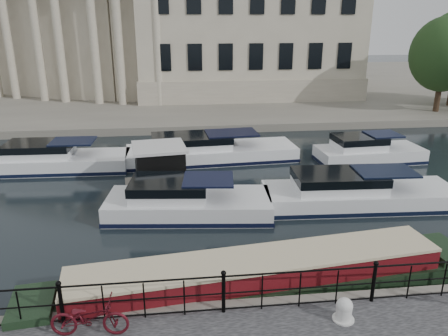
# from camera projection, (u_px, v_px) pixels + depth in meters

# --- Properties ---
(ground_plane) EXTENTS (160.00, 160.00, 0.00)m
(ground_plane) POSITION_uv_depth(u_px,v_px,m) (215.00, 280.00, 13.58)
(ground_plane) COLOR black
(ground_plane) RESTS_ON ground
(far_bank) EXTENTS (120.00, 42.00, 0.55)m
(far_bank) POSITION_uv_depth(u_px,v_px,m) (183.00, 86.00, 50.09)
(far_bank) COLOR #6B665B
(far_bank) RESTS_ON ground_plane
(railing) EXTENTS (24.14, 0.14, 1.22)m
(railing) POSITION_uv_depth(u_px,v_px,m) (224.00, 290.00, 11.08)
(railing) COLOR black
(railing) RESTS_ON near_quay
(civic_building) EXTENTS (53.55, 31.84, 16.85)m
(civic_building) POSITION_uv_depth(u_px,v_px,m) (172.00, 24.00, 43.73)
(civic_building) COLOR #ADA38C
(civic_building) RESTS_ON far_bank
(bicycle) EXTENTS (1.90, 0.79, 0.98)m
(bicycle) POSITION_uv_depth(u_px,v_px,m) (89.00, 317.00, 10.32)
(bicycle) COLOR #480C15
(bicycle) RESTS_ON near_quay
(mooring_bollard) EXTENTS (0.55, 0.55, 0.62)m
(mooring_bollard) POSITION_uv_depth(u_px,v_px,m) (344.00, 310.00, 10.90)
(mooring_bollard) COLOR silver
(mooring_bollard) RESTS_ON near_quay
(narrowboat) EXTENTS (13.82, 3.44, 1.51)m
(narrowboat) POSITION_uv_depth(u_px,v_px,m) (258.00, 282.00, 12.85)
(narrowboat) COLOR black
(narrowboat) RESTS_ON ground_plane
(harbour_hut) EXTENTS (3.59, 3.12, 2.20)m
(harbour_hut) POSITION_uv_depth(u_px,v_px,m) (160.00, 169.00, 20.57)
(harbour_hut) COLOR #6B665B
(harbour_hut) RESTS_ON ground_plane
(cabin_cruisers) EXTENTS (23.95, 10.51, 1.99)m
(cabin_cruisers) POSITION_uv_depth(u_px,v_px,m) (226.00, 172.00, 21.99)
(cabin_cruisers) COLOR silver
(cabin_cruisers) RESTS_ON ground_plane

